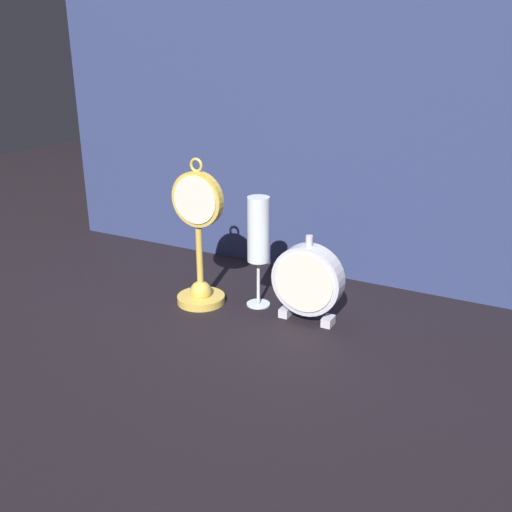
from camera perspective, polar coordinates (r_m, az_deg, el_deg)
The scene contains 5 objects.
ground_plane at distance 1.16m, azimuth -1.85°, elevation -6.56°, with size 4.00×4.00×0.00m, color black.
fabric_backdrop_drape at distance 1.34m, azimuth 5.07°, elevation 14.00°, with size 1.40×0.01×0.76m, color navy.
pocket_watch_on_stand at distance 1.21m, azimuth -5.71°, elevation 0.77°, with size 0.12×0.10×0.32m.
mantel_clock_silver at distance 1.14m, azimuth 5.18°, elevation -2.47°, with size 0.14×0.04×0.18m.
champagne_flute at distance 1.18m, azimuth 0.20°, elevation 2.00°, with size 0.05×0.05×0.24m.
Camera 1 is at (0.52, -0.90, 0.53)m, focal length 40.00 mm.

